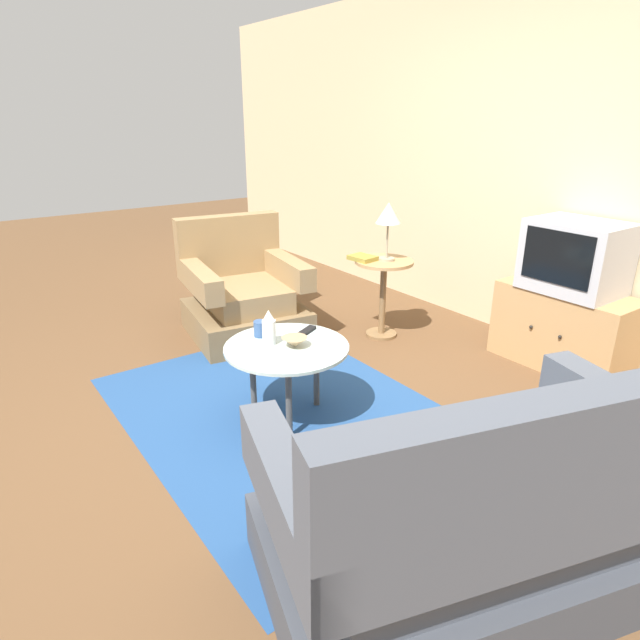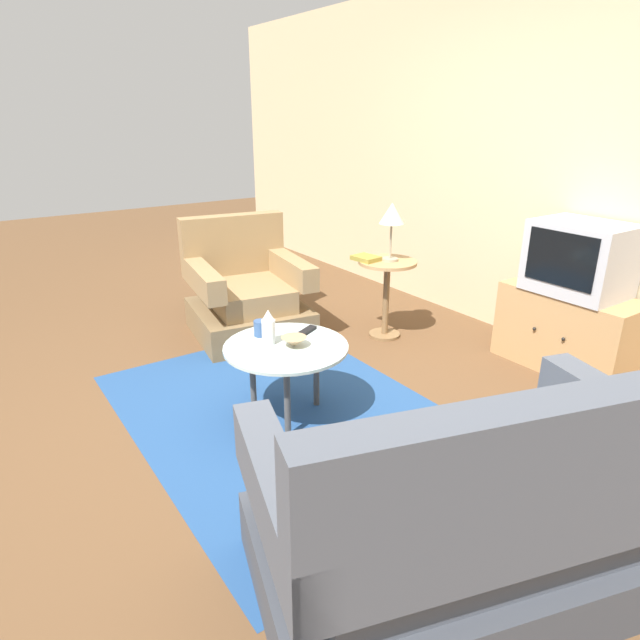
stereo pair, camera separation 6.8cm
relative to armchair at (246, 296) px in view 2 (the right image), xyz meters
The scene contains 15 objects.
ground_plane 1.44m from the armchair, 16.87° to the right, with size 16.00×16.00×0.00m, color brown.
back_wall 2.51m from the armchair, 53.64° to the left, with size 9.00×0.12×2.70m, color #CCB78E.
area_rug 1.44m from the armchair, 17.72° to the right, with size 2.34×1.67×0.00m, color navy.
armchair is the anchor object (origin of this frame).
couch 2.82m from the armchair, 10.27° to the right, with size 1.27×1.73×0.97m.
coffee_table 1.41m from the armchair, 17.77° to the right, with size 0.71×0.71×0.46m.
side_table 1.13m from the armchair, 50.10° to the left, with size 0.45×0.45×0.63m.
tv_stand 2.40m from the armchair, 39.28° to the left, with size 0.90×0.45×0.55m.
television 2.45m from the armchair, 39.28° to the left, with size 0.59×0.46×0.47m.
table_lamp 1.31m from the armchair, 50.10° to the left, with size 0.19×0.19×0.44m.
vase 1.37m from the armchair, 21.33° to the right, with size 0.08×0.08×0.20m.
mug 1.24m from the armchair, 22.71° to the right, with size 0.13×0.08×0.09m.
bowl 1.44m from the armchair, 16.09° to the right, with size 0.15×0.15×0.06m.
tv_remote_dark 1.28m from the armchair, 10.58° to the right, with size 0.12×0.18×0.02m.
book 1.01m from the armchair, 49.76° to the left, with size 0.21×0.18×0.03m.
Camera 2 is at (2.40, -1.44, 1.69)m, focal length 30.35 mm.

